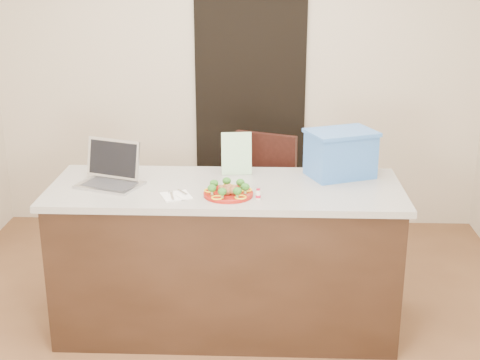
{
  "coord_description": "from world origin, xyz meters",
  "views": [
    {
      "loc": [
        0.23,
        -3.43,
        2.19
      ],
      "look_at": [
        0.09,
        0.2,
        0.98
      ],
      "focal_mm": 50.0,
      "sensor_mm": 36.0,
      "label": 1
    }
  ],
  "objects_px": {
    "yogurt_bottle": "(258,195)",
    "chair": "(265,198)",
    "napkin": "(176,196)",
    "plate": "(228,194)",
    "blue_box": "(341,153)",
    "laptop": "(111,172)",
    "island": "(226,257)"
  },
  "relations": [
    {
      "from": "yogurt_bottle",
      "to": "chair",
      "type": "bearing_deg",
      "value": 87.6
    },
    {
      "from": "napkin",
      "to": "plate",
      "type": "bearing_deg",
      "value": 4.74
    },
    {
      "from": "blue_box",
      "to": "yogurt_bottle",
      "type": "bearing_deg",
      "value": -160.69
    },
    {
      "from": "napkin",
      "to": "chair",
      "type": "distance_m",
      "value": 1.11
    },
    {
      "from": "plate",
      "to": "chair",
      "type": "height_order",
      "value": "chair"
    },
    {
      "from": "chair",
      "to": "yogurt_bottle",
      "type": "bearing_deg",
      "value": -70.93
    },
    {
      "from": "laptop",
      "to": "chair",
      "type": "xyz_separation_m",
      "value": [
        0.91,
        0.71,
        -0.41
      ]
    },
    {
      "from": "island",
      "to": "yogurt_bottle",
      "type": "bearing_deg",
      "value": -48.68
    },
    {
      "from": "island",
      "to": "plate",
      "type": "distance_m",
      "value": 0.5
    },
    {
      "from": "laptop",
      "to": "blue_box",
      "type": "distance_m",
      "value": 1.38
    },
    {
      "from": "napkin",
      "to": "yogurt_bottle",
      "type": "height_order",
      "value": "yogurt_bottle"
    },
    {
      "from": "napkin",
      "to": "yogurt_bottle",
      "type": "relative_size",
      "value": 2.46
    },
    {
      "from": "plate",
      "to": "yogurt_bottle",
      "type": "xyz_separation_m",
      "value": [
        0.17,
        -0.06,
        0.01
      ]
    },
    {
      "from": "island",
      "to": "yogurt_bottle",
      "type": "distance_m",
      "value": 0.57
    },
    {
      "from": "plate",
      "to": "chair",
      "type": "relative_size",
      "value": 0.27
    },
    {
      "from": "island",
      "to": "chair",
      "type": "relative_size",
      "value": 2.02
    },
    {
      "from": "napkin",
      "to": "laptop",
      "type": "relative_size",
      "value": 0.37
    },
    {
      "from": "blue_box",
      "to": "plate",
      "type": "bearing_deg",
      "value": -172.45
    },
    {
      "from": "napkin",
      "to": "chair",
      "type": "xyz_separation_m",
      "value": [
        0.5,
        0.93,
        -0.34
      ]
    },
    {
      "from": "island",
      "to": "chair",
      "type": "bearing_deg",
      "value": 72.51
    },
    {
      "from": "laptop",
      "to": "blue_box",
      "type": "bearing_deg",
      "value": 28.11
    },
    {
      "from": "blue_box",
      "to": "chair",
      "type": "relative_size",
      "value": 0.46
    },
    {
      "from": "island",
      "to": "laptop",
      "type": "relative_size",
      "value": 4.99
    },
    {
      "from": "laptop",
      "to": "chair",
      "type": "bearing_deg",
      "value": 58.28
    },
    {
      "from": "yogurt_bottle",
      "to": "blue_box",
      "type": "distance_m",
      "value": 0.67
    },
    {
      "from": "chair",
      "to": "blue_box",
      "type": "bearing_deg",
      "value": -27.81
    },
    {
      "from": "island",
      "to": "blue_box",
      "type": "xyz_separation_m",
      "value": [
        0.68,
        0.22,
        0.6
      ]
    },
    {
      "from": "laptop",
      "to": "blue_box",
      "type": "xyz_separation_m",
      "value": [
        1.36,
        0.19,
        0.08
      ]
    },
    {
      "from": "blue_box",
      "to": "chair",
      "type": "xyz_separation_m",
      "value": [
        -0.45,
        0.52,
        -0.48
      ]
    },
    {
      "from": "island",
      "to": "blue_box",
      "type": "relative_size",
      "value": 4.38
    },
    {
      "from": "island",
      "to": "napkin",
      "type": "height_order",
      "value": "napkin"
    },
    {
      "from": "laptop",
      "to": "blue_box",
      "type": "height_order",
      "value": "blue_box"
    }
  ]
}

